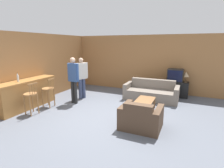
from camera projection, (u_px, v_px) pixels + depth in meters
The scene contains 15 objects.
ground_plane at pixel (106, 117), 5.38m from camera, with size 24.00×24.00×0.00m, color #565B66.
wall_back at pixel (139, 63), 8.26m from camera, with size 9.40×0.08×2.60m.
wall_left at pixel (53, 65), 7.50m from camera, with size 0.08×8.57×2.60m.
bar_counter at pixel (28, 94), 6.06m from camera, with size 0.55×2.20×0.99m.
bar_chair_near at pixel (31, 97), 5.47m from camera, with size 0.44×0.44×1.03m.
bar_chair_mid at pixel (48, 91), 6.13m from camera, with size 0.44×0.44×1.03m.
couch_far at pixel (151, 93), 7.00m from camera, with size 2.08×0.90×0.79m.
armchair_near at pixel (141, 118), 4.60m from camera, with size 1.05×0.85×0.77m.
coffee_table at pixel (145, 101), 5.83m from camera, with size 0.55×0.85×0.39m.
tv_unit at pixel (174, 89), 7.46m from camera, with size 1.12×0.49×0.64m.
tv at pixel (175, 75), 7.32m from camera, with size 0.63×0.46×0.54m.
bottle at pixel (18, 78), 5.66m from camera, with size 0.06×0.06×0.30m.
table_lamp at pixel (186, 75), 7.15m from camera, with size 0.26×0.26×0.44m.
person_by_window at pixel (82, 76), 7.05m from camera, with size 0.35×0.57×1.66m.
person_by_counter at pixel (73, 77), 6.41m from camera, with size 0.51×0.19×1.72m.
Camera 1 is at (2.21, -4.50, 2.20)m, focal length 28.00 mm.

